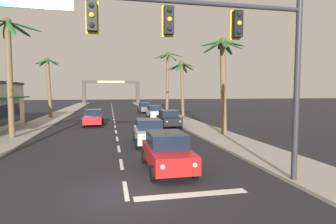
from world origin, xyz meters
TOP-DOWN VIEW (x-y plane):
  - ground_plane at (0.00, 0.00)m, footprint 220.00×220.00m
  - sidewalk_right at (7.80, 20.00)m, footprint 3.20×110.00m
  - sidewalk_left at (-7.80, 20.00)m, footprint 3.20×110.00m
  - lane_markings at (0.40, 21.11)m, footprint 4.28×89.78m
  - traffic_signal_mast at (3.07, -0.23)m, footprint 10.45×0.41m
  - sedan_lead_at_stop_bar at (1.99, 2.55)m, footprint 1.95×4.45m
  - sedan_third_in_queue at (2.03, 8.72)m, footprint 2.07×4.50m
  - sedan_oncoming_far at (-2.17, 19.75)m, footprint 1.97×4.46m
  - sedan_parked_nearest_kerb at (5.26, 26.11)m, footprint 1.96×4.46m
  - sedan_parked_mid_kerb at (5.13, 35.55)m, footprint 2.03×4.48m
  - sedan_parked_far_kerb at (5.20, 17.17)m, footprint 1.95×4.45m
  - palm_left_second at (-7.55, 12.59)m, footprint 4.33×4.24m
  - palm_left_third at (-8.10, 28.41)m, footprint 3.13×3.24m
  - palm_right_second at (8.25, 11.01)m, footprint 3.55×3.43m
  - palm_right_third at (7.75, 21.68)m, footprint 3.42×2.98m
  - palm_right_farthest at (8.34, 32.29)m, footprint 4.54×4.39m
  - town_gateway_arch at (0.00, 63.22)m, footprint 14.47×0.90m

SIDE VIEW (x-z plane):
  - ground_plane at x=0.00m, z-range 0.00..0.00m
  - lane_markings at x=0.40m, z-range 0.00..0.01m
  - sidewalk_right at x=7.80m, z-range 0.00..0.14m
  - sidewalk_left at x=-7.80m, z-range 0.00..0.14m
  - sedan_lead_at_stop_bar at x=1.99m, z-range 0.01..1.69m
  - sedan_third_in_queue at x=2.03m, z-range 0.01..1.69m
  - sedan_oncoming_far at x=-2.17m, z-range 0.01..1.69m
  - sedan_parked_nearest_kerb at x=5.26m, z-range 0.01..1.69m
  - sedan_parked_mid_kerb at x=5.13m, z-range 0.01..1.69m
  - sedan_parked_far_kerb at x=5.20m, z-range 0.01..1.69m
  - town_gateway_arch at x=0.00m, z-range 0.95..7.22m
  - palm_right_third at x=7.75m, z-range 1.50..8.53m
  - palm_right_second at x=8.25m, z-range 1.30..9.03m
  - palm_left_third at x=-8.10m, z-range 1.32..9.17m
  - traffic_signal_mast at x=3.07m, z-range 1.66..8.87m
  - palm_left_second at x=-7.55m, z-range 1.44..10.22m
  - palm_right_farthest at x=8.34m, z-range 1.79..11.37m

